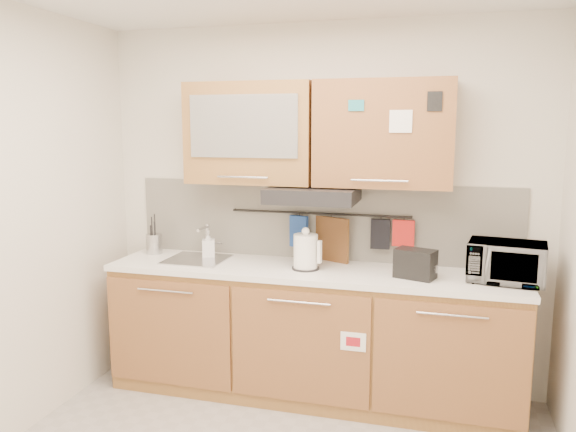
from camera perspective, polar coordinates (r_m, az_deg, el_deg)
The scene contains 17 objects.
wall_back at distance 4.08m, azimuth 3.32°, elevation 0.91°, with size 3.20×3.20×0.00m, color silver.
base_cabinet at distance 4.02m, azimuth 2.26°, elevation -12.44°, with size 2.80×0.64×0.88m.
countertop at distance 3.86m, azimuth 2.30°, elevation -5.61°, with size 2.82×0.62×0.04m, color white.
backsplash at distance 4.08m, azimuth 3.27°, elevation -0.50°, with size 2.80×0.02×0.56m, color silver.
upper_cabinets at distance 3.86m, azimuth 2.77°, elevation 8.36°, with size 1.82×0.37×0.70m.
range_hood at distance 3.82m, azimuth 2.55°, elevation 2.18°, with size 0.60×0.46×0.10m, color black.
sink at distance 4.14m, azimuth -9.20°, elevation -4.36°, with size 0.42×0.40×0.26m.
utensil_rail at distance 4.03m, azimuth 3.17°, elevation 0.25°, with size 0.02×0.02×1.30m, color black.
utensil_crock at distance 4.40m, azimuth -13.44°, elevation -2.72°, with size 0.16×0.16×0.30m.
kettle at distance 3.80m, azimuth 1.82°, elevation -3.73°, with size 0.21×0.20×0.29m.
toaster at distance 3.68m, azimuth 12.81°, elevation -4.72°, with size 0.28×0.22×0.19m.
microwave at distance 3.75m, azimuth 21.30°, elevation -4.38°, with size 0.45×0.31×0.25m, color #999999.
soap_bottle at distance 4.18m, azimuth -8.08°, elevation -2.86°, with size 0.09×0.09×0.20m, color #999999.
cutting_board at distance 4.04m, azimuth 4.33°, elevation -2.75°, with size 0.30×0.02×0.38m, color brown.
oven_mitt at distance 4.08m, azimuth 1.11°, elevation -1.57°, with size 0.14×0.03×0.23m, color #204495.
dark_pouch at distance 3.97m, azimuth 9.37°, elevation -1.82°, with size 0.13×0.04×0.21m, color black.
pot_holder at distance 3.96m, azimuth 11.64°, elevation -1.74°, with size 0.15×0.02×0.18m, color red.
Camera 1 is at (0.84, -2.45, 1.88)m, focal length 35.00 mm.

